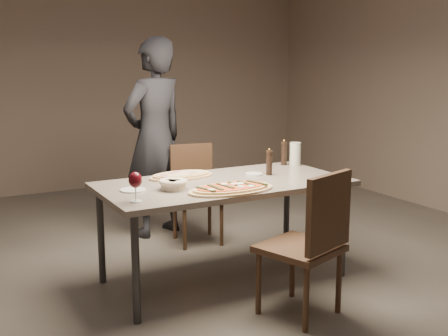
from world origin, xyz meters
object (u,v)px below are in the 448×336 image
bread_basket (173,184)px  chair_far (195,188)px  ham_pizza (181,175)px  diner (155,138)px  pepper_mill_left (269,162)px  chair_near (312,237)px  zucchini_pizza (231,188)px  dining_table (224,189)px  carafe (295,154)px

bread_basket → chair_far: 1.24m
ham_pizza → bread_basket: bread_basket is taller
ham_pizza → chair_far: (0.43, 0.68, -0.28)m
ham_pizza → bread_basket: size_ratio=2.55×
chair_far → diner: size_ratio=0.48×
pepper_mill_left → chair_far: bearing=102.3°
chair_far → chair_near: bearing=97.6°
zucchini_pizza → dining_table: bearing=83.8°
pepper_mill_left → diner: diner is taller
pepper_mill_left → chair_near: (-0.24, -0.87, -0.31)m
pepper_mill_left → chair_near: size_ratio=0.22×
dining_table → ham_pizza: size_ratio=3.57×
zucchini_pizza → diner: bearing=100.0°
diner → chair_near: bearing=77.3°
carafe → diner: (-0.85, 1.02, 0.07)m
dining_table → chair_far: (0.22, 0.96, -0.21)m
chair_far → carafe: bearing=141.0°
chair_near → chair_far: (0.04, 1.78, -0.05)m
dining_table → zucchini_pizza: zucchini_pizza is taller
chair_near → carafe: bearing=40.7°
carafe → chair_far: carafe is taller
chair_near → chair_far: size_ratio=1.10×
diner → carafe: bearing=111.9°
bread_basket → chair_far: size_ratio=0.23×
pepper_mill_left → chair_near: 0.95m
chair_near → diner: (-0.20, 2.12, 0.38)m
diner → pepper_mill_left: bearing=91.3°
pepper_mill_left → carafe: bearing=29.7°
pepper_mill_left → diner: (-0.44, 1.25, 0.06)m
ham_pizza → chair_far: size_ratio=0.58×
zucchini_pizza → chair_near: size_ratio=0.65×
dining_table → carafe: size_ratio=9.38×
pepper_mill_left → carafe: (0.41, 0.23, -0.00)m
carafe → diner: size_ratio=0.11×
dining_table → chair_near: bearing=-77.9°
dining_table → zucchini_pizza: 0.31m
carafe → diner: 1.33m
dining_table → ham_pizza: ham_pizza is taller
dining_table → bread_basket: bearing=-172.2°
chair_far → diner: bearing=-45.5°
carafe → zucchini_pizza: bearing=-148.9°
carafe → chair_far: bearing=132.1°
ham_pizza → chair_far: bearing=54.8°
dining_table → diner: diner is taller
dining_table → pepper_mill_left: pepper_mill_left is taller
ham_pizza → chair_far: chair_far is taller
bread_basket → carafe: (1.26, 0.34, 0.05)m
bread_basket → chair_near: bearing=-51.7°
ham_pizza → chair_near: chair_near is taller
chair_near → pepper_mill_left: bearing=55.8°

